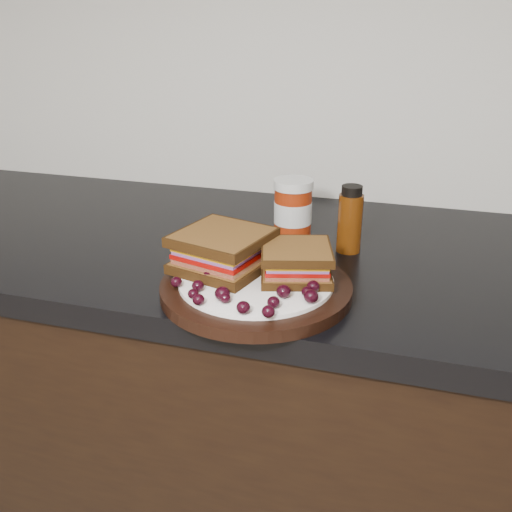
% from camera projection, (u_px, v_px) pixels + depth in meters
% --- Properties ---
extents(base_cabinets, '(3.96, 0.58, 0.86)m').
position_uv_depth(base_cabinets, '(198.00, 436.00, 1.24)').
color(base_cabinets, black).
rests_on(base_cabinets, ground_plane).
extents(countertop, '(3.98, 0.60, 0.04)m').
position_uv_depth(countertop, '(188.00, 245.00, 1.07)').
color(countertop, black).
rests_on(countertop, base_cabinets).
extents(plate, '(0.28, 0.28, 0.02)m').
position_uv_depth(plate, '(256.00, 288.00, 0.83)').
color(plate, black).
rests_on(plate, countertop).
extents(sandwich_left, '(0.15, 0.15, 0.06)m').
position_uv_depth(sandwich_left, '(223.00, 250.00, 0.85)').
color(sandwich_left, brown).
rests_on(sandwich_left, plate).
extents(sandwich_right, '(0.12, 0.12, 0.05)m').
position_uv_depth(sandwich_right, '(296.00, 262.00, 0.83)').
color(sandwich_right, brown).
rests_on(sandwich_right, plate).
extents(grape_0, '(0.02, 0.02, 0.02)m').
position_uv_depth(grape_0, '(176.00, 282.00, 0.80)').
color(grape_0, black).
rests_on(grape_0, plate).
extents(grape_1, '(0.02, 0.02, 0.02)m').
position_uv_depth(grape_1, '(198.00, 286.00, 0.79)').
color(grape_1, black).
rests_on(grape_1, plate).
extents(grape_2, '(0.02, 0.02, 0.01)m').
position_uv_depth(grape_2, '(193.00, 294.00, 0.77)').
color(grape_2, black).
rests_on(grape_2, plate).
extents(grape_3, '(0.02, 0.02, 0.02)m').
position_uv_depth(grape_3, '(198.00, 300.00, 0.75)').
color(grape_3, black).
rests_on(grape_3, plate).
extents(grape_4, '(0.02, 0.02, 0.02)m').
position_uv_depth(grape_4, '(222.00, 294.00, 0.76)').
color(grape_4, black).
rests_on(grape_4, plate).
extents(grape_5, '(0.02, 0.02, 0.01)m').
position_uv_depth(grape_5, '(225.00, 298.00, 0.76)').
color(grape_5, black).
rests_on(grape_5, plate).
extents(grape_6, '(0.02, 0.02, 0.02)m').
position_uv_depth(grape_6, '(243.00, 308.00, 0.73)').
color(grape_6, black).
rests_on(grape_6, plate).
extents(grape_7, '(0.02, 0.02, 0.02)m').
position_uv_depth(grape_7, '(268.00, 312.00, 0.72)').
color(grape_7, black).
rests_on(grape_7, plate).
extents(grape_8, '(0.02, 0.02, 0.02)m').
position_uv_depth(grape_8, '(273.00, 302.00, 0.74)').
color(grape_8, black).
rests_on(grape_8, plate).
extents(grape_9, '(0.02, 0.02, 0.02)m').
position_uv_depth(grape_9, '(284.00, 291.00, 0.77)').
color(grape_9, black).
rests_on(grape_9, plate).
extents(grape_10, '(0.02, 0.02, 0.02)m').
position_uv_depth(grape_10, '(311.00, 296.00, 0.76)').
color(grape_10, black).
rests_on(grape_10, plate).
extents(grape_11, '(0.02, 0.02, 0.01)m').
position_uv_depth(grape_11, '(307.00, 292.00, 0.77)').
color(grape_11, black).
rests_on(grape_11, plate).
extents(grape_12, '(0.02, 0.02, 0.02)m').
position_uv_depth(grape_12, '(313.00, 287.00, 0.79)').
color(grape_12, black).
rests_on(grape_12, plate).
extents(grape_13, '(0.02, 0.02, 0.01)m').
position_uv_depth(grape_13, '(313.00, 276.00, 0.82)').
color(grape_13, black).
rests_on(grape_13, plate).
extents(grape_14, '(0.02, 0.02, 0.02)m').
position_uv_depth(grape_14, '(313.00, 271.00, 0.83)').
color(grape_14, black).
rests_on(grape_14, plate).
extents(grape_15, '(0.02, 0.02, 0.02)m').
position_uv_depth(grape_15, '(292.00, 268.00, 0.84)').
color(grape_15, black).
rests_on(grape_15, plate).
extents(grape_16, '(0.02, 0.02, 0.02)m').
position_uv_depth(grape_16, '(233.00, 255.00, 0.89)').
color(grape_16, black).
rests_on(grape_16, plate).
extents(grape_17, '(0.02, 0.02, 0.02)m').
position_uv_depth(grape_17, '(223.00, 261.00, 0.86)').
color(grape_17, black).
rests_on(grape_17, plate).
extents(grape_18, '(0.02, 0.02, 0.02)m').
position_uv_depth(grape_18, '(206.00, 264.00, 0.86)').
color(grape_18, black).
rests_on(grape_18, plate).
extents(grape_19, '(0.02, 0.02, 0.02)m').
position_uv_depth(grape_19, '(197.00, 265.00, 0.86)').
color(grape_19, black).
rests_on(grape_19, plate).
extents(grape_20, '(0.02, 0.02, 0.02)m').
position_uv_depth(grape_20, '(208.00, 277.00, 0.81)').
color(grape_20, black).
rests_on(grape_20, plate).
extents(grape_21, '(0.02, 0.02, 0.02)m').
position_uv_depth(grape_21, '(234.00, 263.00, 0.86)').
color(grape_21, black).
rests_on(grape_21, plate).
extents(grape_22, '(0.02, 0.02, 0.02)m').
position_uv_depth(grape_22, '(226.00, 265.00, 0.85)').
color(grape_22, black).
rests_on(grape_22, plate).
extents(grape_23, '(0.02, 0.02, 0.02)m').
position_uv_depth(grape_23, '(196.00, 261.00, 0.87)').
color(grape_23, black).
rests_on(grape_23, plate).
extents(condiment_jar, '(0.08, 0.08, 0.11)m').
position_uv_depth(condiment_jar, '(293.00, 208.00, 1.04)').
color(condiment_jar, '#93250A').
rests_on(condiment_jar, countertop).
extents(oil_bottle, '(0.06, 0.06, 0.12)m').
position_uv_depth(oil_bottle, '(350.00, 219.00, 0.97)').
color(oil_bottle, '#4D2307').
rests_on(oil_bottle, countertop).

